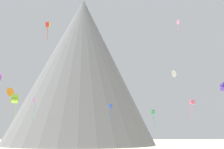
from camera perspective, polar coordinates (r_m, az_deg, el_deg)
rock_massif at (r=111.77m, az=-5.99°, el=0.03°), size 69.57×69.57×64.35m
kite_indigo_low at (r=49.59m, az=23.61°, el=-2.52°), size 1.16×1.24×3.90m
kite_pink_high at (r=75.69m, az=14.39°, el=10.92°), size 0.62×0.87×3.46m
kite_orange_mid at (r=71.31m, az=-21.67°, el=-3.68°), size 1.75×2.26×5.63m
kite_lime_low at (r=59.15m, az=-20.68°, el=-5.07°), size 1.61×1.71×4.85m
kite_yellow_high at (r=91.54m, az=-13.88°, el=10.33°), size 0.95×0.50×4.96m
kite_magenta_low at (r=74.25m, az=-16.88°, el=-5.49°), size 1.39×1.88×6.21m
kite_green_low at (r=60.49m, az=9.07°, el=-8.24°), size 0.85×0.81×4.17m
kite_blue_low at (r=65.82m, az=-0.38°, el=-7.02°), size 1.01×1.02×3.96m
kite_rainbow_low at (r=49.39m, az=17.33°, el=-5.94°), size 0.78×0.77×4.01m
kite_red_high at (r=63.11m, az=-14.13°, el=10.27°), size 1.00×0.64×4.62m
kite_white_mid at (r=87.03m, az=13.50°, el=0.15°), size 2.18×1.65×2.39m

